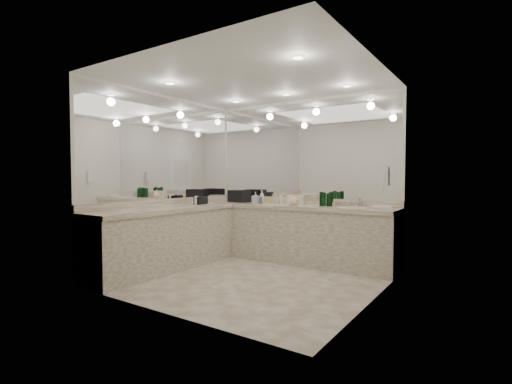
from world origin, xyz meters
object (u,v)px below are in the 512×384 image
Objects in this scene: soap_bottle_b at (256,197)px; soap_bottle_c at (294,199)px; cream_cosmetic_case at (296,200)px; sink at (352,208)px; hand_towel at (382,208)px; soap_bottle_a at (262,197)px; black_toiletry_bag at (239,196)px; wall_phone at (387,176)px.

soap_bottle_c is (0.71, 0.03, -0.01)m from soap_bottle_b.
sink is at bearing -20.02° from cream_cosmetic_case.
soap_bottle_a reaches higher than hand_towel.
soap_bottle_a is at bearing 4.34° from black_toiletry_bag.
soap_bottle_a is at bearing 61.46° from soap_bottle_b.
soap_bottle_a is 0.12m from soap_bottle_b.
soap_bottle_a reaches higher than soap_bottle_c.
soap_bottle_a is (0.45, 0.03, 0.00)m from black_toiletry_bag.
cream_cosmetic_case is (-1.56, 0.59, -0.37)m from wall_phone.
cream_cosmetic_case is 0.64m from soap_bottle_a.
wall_phone is 2.30m from soap_bottle_a.
hand_towel is 1.29× the size of soap_bottle_b.
sink is at bearing -1.09° from black_toiletry_bag.
soap_bottle_a reaches higher than black_toiletry_bag.
wall_phone reaches higher than black_toiletry_bag.
wall_phone is at bearing -11.67° from soap_bottle_b.
hand_towel is 1.16× the size of soap_bottle_a.
sink is 1.19× the size of black_toiletry_bag.
sink is 2.06× the size of soap_bottle_a.
cream_cosmetic_case is 1.39m from hand_towel.
soap_bottle_c is (0.01, -0.09, 0.01)m from cream_cosmetic_case.
soap_bottle_c reaches higher than hand_towel.
wall_phone reaches higher than soap_bottle_c.
cream_cosmetic_case is 0.09m from soap_bottle_c.
soap_bottle_b reaches higher than soap_bottle_c.
soap_bottle_c is at bearing -2.01° from black_toiletry_bag.
soap_bottle_b is (-2.26, 0.47, -0.35)m from wall_phone.
soap_bottle_a is (-1.59, 0.07, 0.11)m from sink.
soap_bottle_a is 0.65m from soap_bottle_c.
black_toiletry_bag is 1.73× the size of soap_bottle_a.
hand_towel is 1.41× the size of soap_bottle_c.
soap_bottle_c is (-0.95, 0.00, 0.09)m from sink.
soap_bottle_b is at bearing -177.24° from soap_bottle_c.
soap_bottle_a reaches higher than sink.
cream_cosmetic_case is at bearing 2.47° from black_toiletry_bag.
wall_phone is at bearing -35.47° from cream_cosmetic_case.
wall_phone is at bearing -17.87° from soap_bottle_c.
soap_bottle_a is at bearing 176.40° from hand_towel.
black_toiletry_bag is at bearing 167.60° from cream_cosmetic_case.
soap_bottle_c is at bearing 162.13° from wall_phone.
wall_phone is 1.67m from soap_bottle_c.
sink is at bearing -0.01° from soap_bottle_c.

